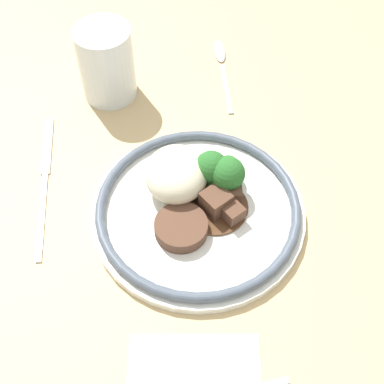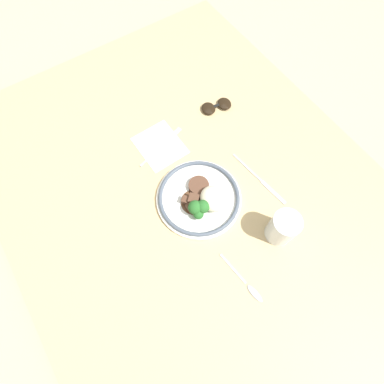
# 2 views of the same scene
# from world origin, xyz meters

# --- Properties ---
(ground_plane) EXTENTS (8.00, 8.00, 0.00)m
(ground_plane) POSITION_xyz_m (0.00, 0.00, 0.00)
(ground_plane) COLOR tan
(dining_table) EXTENTS (1.47, 1.10, 0.05)m
(dining_table) POSITION_xyz_m (0.00, 0.00, 0.02)
(dining_table) COLOR tan
(dining_table) RESTS_ON ground
(plate) EXTENTS (0.26, 0.26, 0.07)m
(plate) POSITION_xyz_m (0.03, 0.00, 0.07)
(plate) COLOR white
(plate) RESTS_ON dining_table
(juice_glass) EXTENTS (0.08, 0.08, 0.11)m
(juice_glass) POSITION_xyz_m (0.24, 0.13, 0.10)
(juice_glass) COLOR orange
(juice_glass) RESTS_ON dining_table
(knife) EXTENTS (0.23, 0.04, 0.00)m
(knife) POSITION_xyz_m (0.07, 0.20, 0.05)
(knife) COLOR #ADADB2
(knife) RESTS_ON dining_table
(spoon) EXTENTS (0.16, 0.03, 0.01)m
(spoon) POSITION_xyz_m (0.31, -0.03, 0.05)
(spoon) COLOR #ADADB2
(spoon) RESTS_ON dining_table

